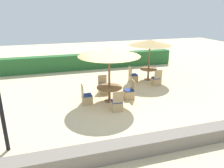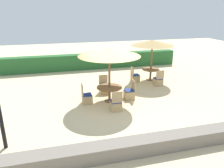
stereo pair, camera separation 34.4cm
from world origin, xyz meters
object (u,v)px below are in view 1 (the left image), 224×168
at_px(round_table_back_right, 148,71).
at_px(patio_chair_center_east, 129,93).
at_px(patio_chair_center_north, 103,88).
at_px(parasol_back_right, 150,43).
at_px(parasol_center, 109,52).
at_px(patio_chair_center_west, 87,98).
at_px(round_table_center, 109,90).
at_px(patio_chair_back_right_west, 133,77).
at_px(patio_chair_back_right_south, 156,81).
at_px(patio_chair_center_south, 117,105).

xyz_separation_m(round_table_back_right, patio_chair_center_east, (-2.21, -2.47, -0.29)).
bearing_deg(patio_chair_center_north, parasol_back_right, -156.36).
bearing_deg(parasol_center, patio_chair_center_east, 3.18).
distance_m(parasol_back_right, patio_chair_center_north, 4.08).
bearing_deg(round_table_back_right, patio_chair_center_west, -149.82).
relative_size(round_table_back_right, round_table_center, 0.87).
xyz_separation_m(patio_chair_center_west, patio_chair_center_east, (2.11, 0.04, 0.00)).
distance_m(patio_chair_center_west, patio_chair_center_north, 1.53).
distance_m(round_table_back_right, patio_chair_back_right_west, 1.07).
relative_size(parasol_back_right, patio_chair_back_right_west, 2.74).
height_order(patio_chair_back_right_south, patio_chair_center_west, same).
bearing_deg(patio_chair_center_east, round_table_center, 93.18).
relative_size(patio_chair_center_west, patio_chair_center_north, 1.00).
bearing_deg(parasol_center, round_table_center, -97.13).
distance_m(patio_chair_back_right_south, patio_chair_center_west, 4.57).
distance_m(parasol_back_right, patio_chair_back_right_west, 2.28).
distance_m(parasol_center, round_table_center, 1.76).
relative_size(parasol_back_right, round_table_center, 2.14).
bearing_deg(patio_chair_back_right_south, patio_chair_center_east, -147.25).
bearing_deg(parasol_back_right, patio_chair_center_west, -149.82).
height_order(parasol_back_right, parasol_center, parasol_center).
bearing_deg(round_table_center, round_table_back_right, 38.04).
relative_size(round_table_back_right, patio_chair_center_east, 1.12).
bearing_deg(patio_chair_center_west, parasol_center, 89.04).
xyz_separation_m(round_table_back_right, parasol_center, (-3.23, -2.53, 1.80)).
height_order(patio_chair_back_right_south, patio_chair_center_south, same).
height_order(patio_chair_center_west, patio_chair_center_east, same).
relative_size(round_table_back_right, patio_chair_back_right_south, 1.12).
bearing_deg(patio_chair_center_west, patio_chair_back_right_west, 126.84).
xyz_separation_m(patio_chair_back_right_south, parasol_center, (-3.25, -1.48, 2.09)).
xyz_separation_m(patio_chair_back_right_west, round_table_center, (-2.20, -2.48, 0.32)).
bearing_deg(patio_chair_center_south, parasol_back_right, 48.23).
height_order(parasol_back_right, patio_chair_center_south, parasol_back_right).
distance_m(patio_chair_back_right_west, patio_chair_back_right_south, 1.44).
relative_size(round_table_back_right, patio_chair_back_right_west, 1.12).
distance_m(patio_chair_back_right_west, patio_chair_center_north, 2.60).
height_order(patio_chair_center_south, patio_chair_center_west, same).
distance_m(parasol_center, patio_chair_center_south, 2.34).
relative_size(patio_chair_center_south, patio_chair_center_east, 1.00).
bearing_deg(parasol_center, patio_chair_back_right_west, 48.41).
bearing_deg(patio_chair_back_right_west, patio_chair_back_right_south, 46.41).
bearing_deg(round_table_back_right, patio_chair_back_right_south, -89.26).
bearing_deg(patio_chair_center_east, parasol_center, 93.18).
height_order(patio_chair_center_west, patio_chair_center_north, same).
distance_m(parasol_back_right, round_table_center, 4.44).
relative_size(patio_chair_back_right_west, patio_chair_center_east, 1.00).
bearing_deg(patio_chair_center_north, round_table_back_right, -156.36).
height_order(patio_chair_back_right_west, patio_chair_center_west, same).
height_order(parasol_center, round_table_center, parasol_center).
height_order(patio_chair_back_right_south, patio_chair_center_east, same).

